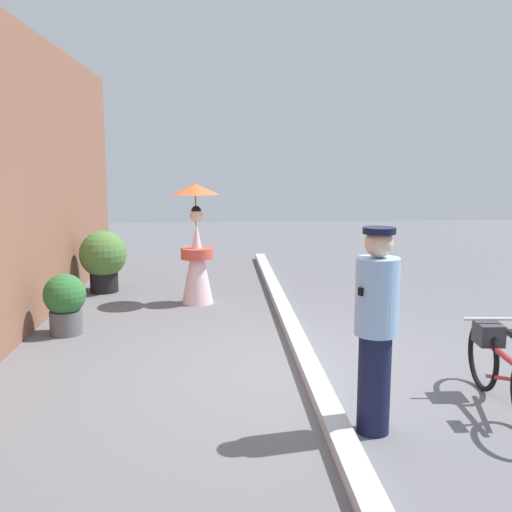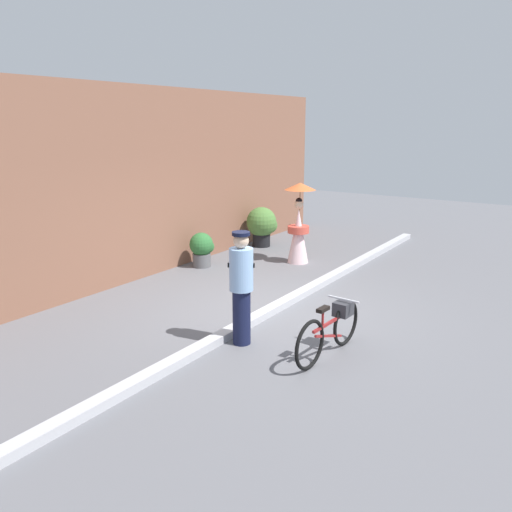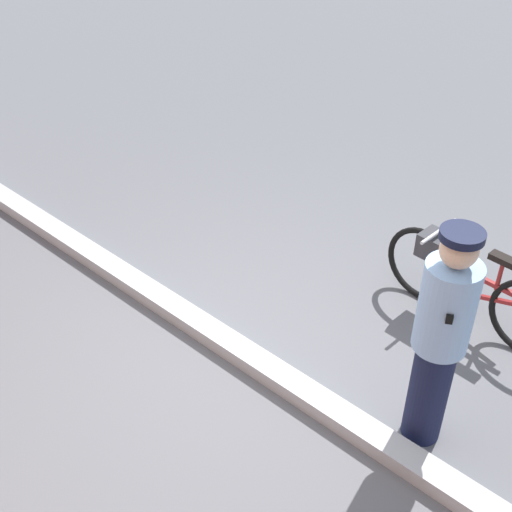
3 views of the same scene
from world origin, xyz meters
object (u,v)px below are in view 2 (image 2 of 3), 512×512
bicycle_near_officer (331,328)px  potted_plant_small (262,224)px  person_officer (241,285)px  person_with_parasol (299,225)px  potted_plant_by_door (202,248)px

bicycle_near_officer → potted_plant_small: potted_plant_small is taller
person_officer → potted_plant_small: person_officer is taller
person_officer → person_with_parasol: bearing=19.4°
bicycle_near_officer → potted_plant_by_door: 5.05m
bicycle_near_officer → potted_plant_by_door: potted_plant_by_door is taller
person_officer → person_with_parasol: size_ratio=0.91×
person_officer → person_with_parasol: person_with_parasol is taller
person_with_parasol → person_officer: bearing=-160.6°
person_with_parasol → bicycle_near_officer: bearing=-145.3°
person_with_parasol → potted_plant_by_door: size_ratio=2.36×
bicycle_near_officer → potted_plant_small: 6.58m
person_officer → potted_plant_by_door: bearing=47.3°
potted_plant_small → potted_plant_by_door: bearing=179.4°
person_with_parasol → potted_plant_by_door: (-1.51, 1.59, -0.45)m
person_with_parasol → potted_plant_small: (0.89, 1.56, -0.30)m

